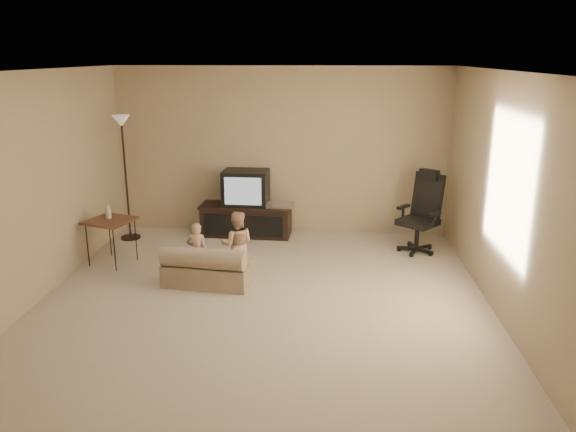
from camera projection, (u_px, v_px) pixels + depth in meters
name	position (u px, v px, depth m)	size (l,w,h in m)	color
floor	(262.00, 306.00, 6.16)	(5.50, 5.50, 0.00)	#C1B499
room_shell	(260.00, 170.00, 5.74)	(5.50, 5.50, 5.50)	silver
tv_stand	(247.00, 209.00, 8.47)	(1.41, 0.58, 1.00)	black
office_chair	(421.00, 223.00, 7.77)	(0.74, 0.74, 1.14)	black
side_table	(110.00, 221.00, 7.27)	(0.69, 0.69, 0.81)	brown
floor_lamp	(124.00, 150.00, 8.04)	(0.28, 0.28, 1.83)	black
child_sofa	(207.00, 269.00, 6.67)	(1.08, 0.70, 0.50)	tan
toddler_left	(197.00, 251.00, 6.80)	(0.26, 0.19, 0.72)	#DDAD8A
toddler_right	(237.00, 244.00, 6.87)	(0.41, 0.22, 0.83)	#DDAD8A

